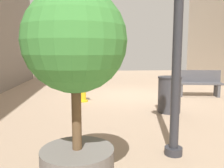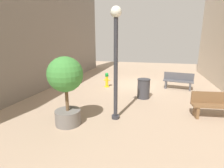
{
  "view_description": "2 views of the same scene",
  "coord_description": "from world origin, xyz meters",
  "px_view_note": "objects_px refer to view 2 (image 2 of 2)",
  "views": [
    {
      "loc": [
        1.43,
        8.6,
        1.62
      ],
      "look_at": [
        0.89,
        2.9,
        0.84
      ],
      "focal_mm": 37.86,
      "sensor_mm": 36.0,
      "label": 1
    },
    {
      "loc": [
        -1.19,
        10.84,
        2.79
      ],
      "look_at": [
        0.82,
        2.93,
        0.72
      ],
      "focal_mm": 27.71,
      "sensor_mm": 36.0,
      "label": 2
    }
  ],
  "objects_px": {
    "bench_near": "(178,81)",
    "trash_bin": "(144,89)",
    "bench_far": "(217,105)",
    "planter_tree": "(66,83)",
    "street_lamp": "(116,53)",
    "fire_hydrant": "(107,80)"
  },
  "relations": [
    {
      "from": "fire_hydrant",
      "to": "planter_tree",
      "type": "height_order",
      "value": "planter_tree"
    },
    {
      "from": "fire_hydrant",
      "to": "street_lamp",
      "type": "bearing_deg",
      "value": 109.94
    },
    {
      "from": "street_lamp",
      "to": "trash_bin",
      "type": "relative_size",
      "value": 3.98
    },
    {
      "from": "bench_far",
      "to": "trash_bin",
      "type": "relative_size",
      "value": 1.86
    },
    {
      "from": "planter_tree",
      "to": "street_lamp",
      "type": "distance_m",
      "value": 1.93
    },
    {
      "from": "bench_far",
      "to": "bench_near",
      "type": "bearing_deg",
      "value": -76.25
    },
    {
      "from": "planter_tree",
      "to": "bench_far",
      "type": "bearing_deg",
      "value": -160.12
    },
    {
      "from": "fire_hydrant",
      "to": "trash_bin",
      "type": "relative_size",
      "value": 0.91
    },
    {
      "from": "trash_bin",
      "to": "bench_far",
      "type": "bearing_deg",
      "value": 150.05
    },
    {
      "from": "bench_far",
      "to": "street_lamp",
      "type": "height_order",
      "value": "street_lamp"
    },
    {
      "from": "bench_far",
      "to": "planter_tree",
      "type": "xyz_separation_m",
      "value": [
        5.03,
        1.82,
        0.94
      ]
    },
    {
      "from": "planter_tree",
      "to": "bench_near",
      "type": "bearing_deg",
      "value": -126.36
    },
    {
      "from": "trash_bin",
      "to": "bench_near",
      "type": "bearing_deg",
      "value": -130.22
    },
    {
      "from": "fire_hydrant",
      "to": "planter_tree",
      "type": "relative_size",
      "value": 0.38
    },
    {
      "from": "bench_near",
      "to": "planter_tree",
      "type": "xyz_separation_m",
      "value": [
        4.11,
        5.59,
        0.94
      ]
    },
    {
      "from": "fire_hydrant",
      "to": "bench_near",
      "type": "relative_size",
      "value": 0.52
    },
    {
      "from": "bench_near",
      "to": "bench_far",
      "type": "xyz_separation_m",
      "value": [
        -0.92,
        3.77,
        0.0
      ]
    },
    {
      "from": "bench_near",
      "to": "planter_tree",
      "type": "height_order",
      "value": "planter_tree"
    },
    {
      "from": "bench_near",
      "to": "street_lamp",
      "type": "bearing_deg",
      "value": 60.9
    },
    {
      "from": "fire_hydrant",
      "to": "bench_near",
      "type": "bearing_deg",
      "value": -172.13
    },
    {
      "from": "bench_near",
      "to": "trash_bin",
      "type": "relative_size",
      "value": 1.76
    },
    {
      "from": "planter_tree",
      "to": "fire_hydrant",
      "type": "bearing_deg",
      "value": -89.35
    }
  ]
}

